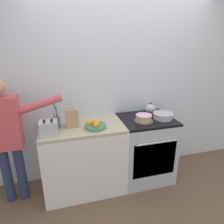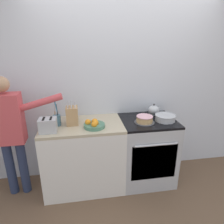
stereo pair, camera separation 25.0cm
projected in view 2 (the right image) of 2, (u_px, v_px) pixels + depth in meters
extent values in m
plane|color=brown|center=(133.00, 195.00, 2.64)|extent=(16.00, 16.00, 0.00)
cube|color=silver|center=(124.00, 87.00, 2.80)|extent=(8.00, 0.04, 2.60)
cube|color=white|center=(84.00, 157.00, 2.69)|extent=(1.03, 0.63, 0.89)
cube|color=#BCAD8E|center=(82.00, 125.00, 2.53)|extent=(1.03, 0.63, 0.03)
cube|color=#B7BABF|center=(146.00, 151.00, 2.82)|extent=(0.72, 0.63, 0.90)
cube|color=black|center=(154.00, 162.00, 2.52)|extent=(0.59, 0.01, 0.49)
cylinder|color=#B7BABF|center=(156.00, 145.00, 2.41)|extent=(0.54, 0.02, 0.02)
cube|color=black|center=(148.00, 121.00, 2.66)|extent=(0.72, 0.63, 0.03)
cylinder|color=#4C4C51|center=(144.00, 122.00, 2.56)|extent=(0.26, 0.26, 0.01)
cylinder|color=tan|center=(144.00, 121.00, 2.55)|extent=(0.20, 0.20, 0.04)
cylinder|color=tan|center=(145.00, 118.00, 2.54)|extent=(0.20, 0.20, 0.04)
cylinder|color=#EFB2C1|center=(145.00, 116.00, 2.53)|extent=(0.21, 0.21, 0.01)
cylinder|color=#B7BABF|center=(153.00, 114.00, 2.84)|extent=(0.11, 0.11, 0.01)
ellipsoid|color=#B7BABF|center=(154.00, 110.00, 2.82)|extent=(0.16, 0.16, 0.13)
cone|color=#B7BABF|center=(159.00, 108.00, 2.83)|extent=(0.08, 0.03, 0.07)
sphere|color=black|center=(154.00, 105.00, 2.80)|extent=(0.02, 0.02, 0.02)
cylinder|color=#B7BABF|center=(165.00, 118.00, 2.61)|extent=(0.26, 0.26, 0.08)
torus|color=#B7BABF|center=(165.00, 115.00, 2.60)|extent=(0.27, 0.27, 0.01)
cube|color=tan|center=(72.00, 116.00, 2.48)|extent=(0.14, 0.15, 0.23)
cylinder|color=#B2B2B7|center=(68.00, 105.00, 2.38)|extent=(0.01, 0.04, 0.08)
cylinder|color=#B2B2B7|center=(71.00, 105.00, 2.39)|extent=(0.01, 0.04, 0.09)
cylinder|color=#B2B2B7|center=(75.00, 105.00, 2.40)|extent=(0.01, 0.03, 0.07)
cylinder|color=#B2B2B7|center=(68.00, 104.00, 2.42)|extent=(0.01, 0.04, 0.08)
cylinder|color=#B2B2B7|center=(71.00, 104.00, 2.42)|extent=(0.01, 0.04, 0.08)
cylinder|color=#477084|center=(57.00, 120.00, 2.46)|extent=(0.09, 0.09, 0.14)
cylinder|color=#B7BABF|center=(55.00, 111.00, 2.43)|extent=(0.03, 0.03, 0.28)
cylinder|color=#A37A51|center=(55.00, 113.00, 2.43)|extent=(0.03, 0.05, 0.22)
cylinder|color=black|center=(57.00, 113.00, 2.42)|extent=(0.02, 0.03, 0.23)
cylinder|color=teal|center=(57.00, 112.00, 2.41)|extent=(0.04, 0.04, 0.27)
cylinder|color=#4C7F66|center=(94.00, 126.00, 2.42)|extent=(0.26, 0.26, 0.04)
sphere|color=orange|center=(95.00, 122.00, 2.43)|extent=(0.08, 0.08, 0.08)
sphere|color=orange|center=(94.00, 124.00, 2.35)|extent=(0.07, 0.07, 0.07)
sphere|color=orange|center=(88.00, 122.00, 2.42)|extent=(0.07, 0.07, 0.07)
sphere|color=orange|center=(95.00, 123.00, 2.39)|extent=(0.08, 0.08, 0.08)
cube|color=#B7BABF|center=(48.00, 125.00, 2.28)|extent=(0.20, 0.16, 0.16)
cube|color=black|center=(44.00, 119.00, 2.25)|extent=(0.02, 0.11, 0.00)
cube|color=black|center=(51.00, 118.00, 2.26)|extent=(0.02, 0.11, 0.00)
cube|color=black|center=(38.00, 123.00, 2.26)|extent=(0.02, 0.02, 0.01)
cylinder|color=#283351|center=(10.00, 168.00, 2.57)|extent=(0.11, 0.11, 0.74)
cylinder|color=#283351|center=(24.00, 167.00, 2.59)|extent=(0.11, 0.11, 0.74)
cube|color=#D14C51|center=(8.00, 119.00, 2.35)|extent=(0.34, 0.20, 0.61)
cylinder|color=#D14C51|center=(40.00, 103.00, 2.35)|extent=(0.52, 0.08, 0.21)
sphere|color=tan|center=(1.00, 84.00, 2.21)|extent=(0.18, 0.18, 0.18)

